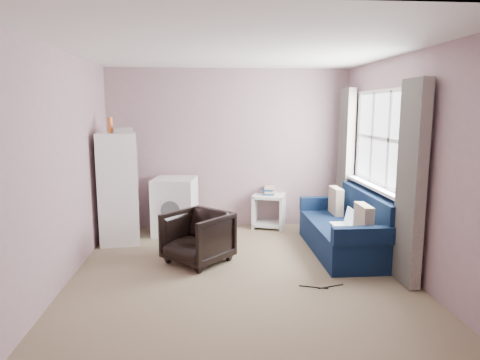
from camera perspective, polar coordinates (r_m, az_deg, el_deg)
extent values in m
cube|color=#877458|center=(5.04, -0.04, -12.56)|extent=(3.80, 4.20, 0.02)
cube|color=silver|center=(4.71, -0.04, 17.17)|extent=(3.80, 4.20, 0.02)
cube|color=gray|center=(6.80, -1.42, 4.15)|extent=(3.80, 0.02, 2.50)
cube|color=gray|center=(2.65, 3.51, -4.26)|extent=(3.80, 0.02, 2.50)
cube|color=gray|center=(4.95, -22.69, 1.43)|extent=(0.02, 4.20, 2.50)
cube|color=gray|center=(5.22, 21.38, 1.89)|extent=(0.02, 4.20, 2.50)
cube|color=white|center=(5.82, 18.35, 5.25)|extent=(0.01, 1.60, 1.20)
imported|color=black|center=(5.32, -5.67, -7.28)|extent=(0.94, 0.94, 0.70)
cube|color=white|center=(6.23, -15.90, -1.10)|extent=(0.61, 0.61, 1.55)
cube|color=slate|center=(6.26, -13.34, -2.80)|extent=(0.09, 0.49, 0.02)
cube|color=slate|center=(6.37, -13.46, 1.47)|extent=(0.02, 0.03, 0.44)
cube|color=silver|center=(6.15, -13.49, 1.77)|extent=(0.06, 0.37, 0.53)
cylinder|color=orange|center=(6.18, -16.92, 7.04)|extent=(0.08, 0.08, 0.21)
cube|color=#AAAAA0|center=(6.04, -15.27, 6.43)|extent=(0.27, 0.30, 0.08)
cube|color=white|center=(6.53, -8.65, -3.47)|extent=(0.69, 0.69, 0.86)
cube|color=slate|center=(6.44, -8.78, -0.05)|extent=(0.64, 0.62, 0.05)
cylinder|color=slate|center=(6.24, -9.28, -4.05)|extent=(0.28, 0.06, 0.28)
cube|color=white|center=(6.83, 3.92, -2.11)|extent=(0.61, 0.61, 0.04)
cube|color=white|center=(6.94, 3.88, -5.72)|extent=(0.61, 0.61, 0.04)
cube|color=white|center=(6.92, 2.09, -3.99)|extent=(0.19, 0.47, 0.54)
cube|color=white|center=(6.86, 5.72, -4.17)|extent=(0.19, 0.47, 0.54)
cube|color=#224E8D|center=(6.83, 3.92, -1.80)|extent=(0.23, 0.27, 0.03)
cube|color=#D4BB8D|center=(6.82, 4.03, -1.54)|extent=(0.21, 0.27, 0.03)
cube|color=#224E8D|center=(6.82, 3.85, -1.25)|extent=(0.24, 0.28, 0.03)
cube|color=#D4BB8D|center=(6.80, 3.99, -1.01)|extent=(0.21, 0.26, 0.03)
cube|color=#0E2143|center=(5.87, 13.65, -7.52)|extent=(0.82, 1.73, 0.38)
cube|color=#0E2143|center=(5.87, 16.79, -3.59)|extent=(0.18, 1.72, 0.42)
cube|color=#0E2143|center=(5.04, 16.67, -7.08)|extent=(0.81, 0.14, 0.19)
cube|color=#0E2143|center=(6.57, 11.54, -3.04)|extent=(0.81, 0.14, 0.19)
cube|color=#BEAC90|center=(5.28, 16.14, -5.22)|extent=(0.12, 0.38, 0.38)
cube|color=#BEAC90|center=(6.30, 12.67, -2.72)|extent=(0.12, 0.38, 0.38)
cube|color=white|center=(5.70, 13.28, -5.89)|extent=(0.22, 0.32, 0.02)
cube|color=silver|center=(5.71, 14.47, -4.78)|extent=(0.06, 0.32, 0.21)
cube|color=white|center=(5.87, 17.42, -0.87)|extent=(0.14, 1.70, 0.04)
cube|color=white|center=(5.88, 17.89, -0.58)|extent=(0.02, 1.68, 0.05)
cube|color=white|center=(5.81, 18.18, 5.26)|extent=(0.02, 1.68, 0.05)
cube|color=white|center=(5.81, 18.49, 11.17)|extent=(0.02, 1.68, 0.05)
cube|color=white|center=(5.09, 21.63, 4.54)|extent=(0.02, 0.05, 1.20)
cube|color=white|center=(5.57, 19.23, 5.04)|extent=(0.02, 0.05, 1.20)
cube|color=white|center=(6.06, 17.22, 5.46)|extent=(0.02, 0.05, 1.20)
cube|color=white|center=(6.56, 15.51, 5.81)|extent=(0.02, 0.05, 1.20)
cube|color=beige|center=(4.84, 21.83, -0.46)|extent=(0.12, 0.46, 2.18)
cube|color=beige|center=(6.83, 13.85, 2.63)|extent=(0.12, 0.46, 2.18)
cylinder|color=black|center=(4.80, 12.00, -13.71)|extent=(0.30, 0.10, 0.01)
cylinder|color=black|center=(4.75, 9.80, -13.89)|extent=(0.30, 0.11, 0.01)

